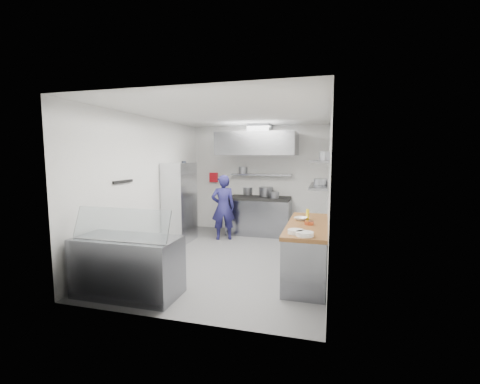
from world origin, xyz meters
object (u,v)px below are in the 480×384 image
(gas_range, at_px, (259,217))
(chef, at_px, (223,207))
(wire_rack, at_px, (180,203))
(display_case, at_px, (128,266))

(gas_range, bearing_deg, chef, -133.39)
(gas_range, bearing_deg, wire_rack, -143.07)
(chef, bearing_deg, wire_rack, 2.49)
(chef, relative_size, display_case, 1.04)
(gas_range, distance_m, display_case, 4.24)
(wire_rack, bearing_deg, chef, 27.02)
(chef, height_order, display_case, chef)
(gas_range, bearing_deg, display_case, -104.65)
(gas_range, xyz_separation_m, wire_rack, (-1.63, -1.23, 0.48))
(wire_rack, bearing_deg, gas_range, 36.93)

